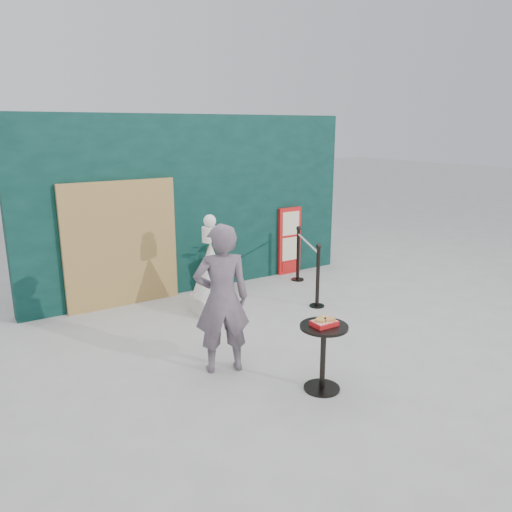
# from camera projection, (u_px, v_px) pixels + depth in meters

# --- Properties ---
(ground) EXTENTS (60.00, 60.00, 0.00)m
(ground) POSITION_uv_depth(u_px,v_px,m) (306.00, 351.00, 6.42)
(ground) COLOR #ADAAA5
(ground) RESTS_ON ground
(back_wall) EXTENTS (6.00, 0.30, 3.00)m
(back_wall) POSITION_uv_depth(u_px,v_px,m) (195.00, 204.00, 8.61)
(back_wall) COLOR black
(back_wall) RESTS_ON ground
(bamboo_fence) EXTENTS (1.80, 0.08, 2.00)m
(bamboo_fence) POSITION_uv_depth(u_px,v_px,m) (121.00, 245.00, 7.83)
(bamboo_fence) COLOR tan
(bamboo_fence) RESTS_ON ground
(woman) EXTENTS (0.75, 0.61, 1.77)m
(woman) POSITION_uv_depth(u_px,v_px,m) (222.00, 299.00, 5.71)
(woman) COLOR slate
(woman) RESTS_ON ground
(menu_board) EXTENTS (0.50, 0.07, 1.30)m
(menu_board) POSITION_uv_depth(u_px,v_px,m) (290.00, 241.00, 9.66)
(menu_board) COLOR red
(menu_board) RESTS_ON ground
(statue) EXTENTS (0.60, 0.60, 1.54)m
(statue) POSITION_uv_depth(u_px,v_px,m) (211.00, 273.00, 7.60)
(statue) COLOR silver
(statue) RESTS_ON ground
(cafe_table) EXTENTS (0.52, 0.52, 0.75)m
(cafe_table) POSITION_uv_depth(u_px,v_px,m) (323.00, 347.00, 5.37)
(cafe_table) COLOR black
(cafe_table) RESTS_ON ground
(food_basket) EXTENTS (0.26, 0.19, 0.11)m
(food_basket) POSITION_uv_depth(u_px,v_px,m) (324.00, 322.00, 5.30)
(food_basket) COLOR red
(food_basket) RESTS_ON cafe_table
(planter) EXTENTS (0.59, 0.51, 1.01)m
(planter) POSITION_uv_depth(u_px,v_px,m) (221.00, 260.00, 8.54)
(planter) COLOR brown
(planter) RESTS_ON ground
(stanchion_barrier) EXTENTS (0.84, 1.54, 1.03)m
(stanchion_barrier) POSITION_uv_depth(u_px,v_px,m) (307.00, 265.00, 8.57)
(stanchion_barrier) COLOR black
(stanchion_barrier) RESTS_ON ground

